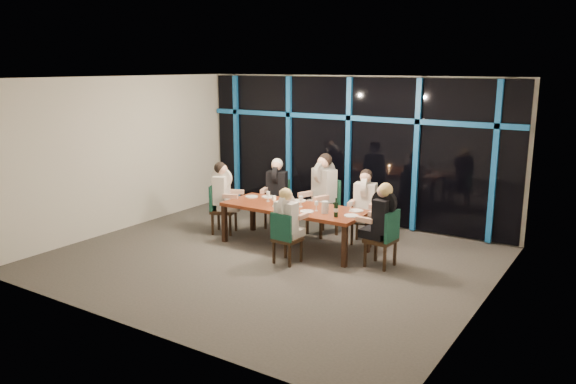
{
  "coord_description": "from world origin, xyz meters",
  "views": [
    {
      "loc": [
        5.14,
        -7.38,
        3.19
      ],
      "look_at": [
        0.0,
        0.6,
        1.05
      ],
      "focal_mm": 35.0,
      "sensor_mm": 36.0,
      "label": 1
    }
  ],
  "objects_px": {
    "diner_far_right": "(365,196)",
    "water_pitcher": "(325,207)",
    "chair_far_left": "(278,201)",
    "diner_end_right": "(382,212)",
    "chair_near_mid": "(285,236)",
    "diner_far_mid": "(323,183)",
    "diner_end_left": "(223,187)",
    "wine_bottle": "(336,210)",
    "chair_end_right": "(385,236)",
    "diner_far_left": "(276,183)",
    "dining_table": "(294,210)",
    "chair_far_mid": "(326,204)",
    "chair_end_left": "(220,206)",
    "diner_near_mid": "(287,214)",
    "chair_far_right": "(365,215)"
  },
  "relations": [
    {
      "from": "chair_near_mid",
      "to": "dining_table",
      "type": "bearing_deg",
      "value": -63.92
    },
    {
      "from": "dining_table",
      "to": "chair_near_mid",
      "type": "height_order",
      "value": "chair_near_mid"
    },
    {
      "from": "chair_near_mid",
      "to": "diner_far_mid",
      "type": "bearing_deg",
      "value": -77.04
    },
    {
      "from": "chair_near_mid",
      "to": "wine_bottle",
      "type": "distance_m",
      "value": 0.95
    },
    {
      "from": "wine_bottle",
      "to": "water_pitcher",
      "type": "distance_m",
      "value": 0.28
    },
    {
      "from": "chair_far_right",
      "to": "wine_bottle",
      "type": "xyz_separation_m",
      "value": [
        -0.0,
        -1.15,
        0.35
      ]
    },
    {
      "from": "diner_end_right",
      "to": "diner_far_right",
      "type": "bearing_deg",
      "value": -137.11
    },
    {
      "from": "chair_end_right",
      "to": "diner_end_right",
      "type": "distance_m",
      "value": 0.39
    },
    {
      "from": "chair_near_mid",
      "to": "diner_end_left",
      "type": "distance_m",
      "value": 2.17
    },
    {
      "from": "diner_far_left",
      "to": "wine_bottle",
      "type": "relative_size",
      "value": 2.94
    },
    {
      "from": "chair_far_left",
      "to": "chair_far_right",
      "type": "relative_size",
      "value": 1.01
    },
    {
      "from": "diner_far_right",
      "to": "water_pitcher",
      "type": "distance_m",
      "value": 1.02
    },
    {
      "from": "chair_near_mid",
      "to": "diner_near_mid",
      "type": "xyz_separation_m",
      "value": [
        0.0,
        0.07,
        0.35
      ]
    },
    {
      "from": "chair_end_right",
      "to": "wine_bottle",
      "type": "xyz_separation_m",
      "value": [
        -0.84,
        -0.12,
        0.34
      ]
    },
    {
      "from": "chair_near_mid",
      "to": "diner_far_mid",
      "type": "distance_m",
      "value": 1.87
    },
    {
      "from": "chair_end_left",
      "to": "chair_far_left",
      "type": "bearing_deg",
      "value": -55.19
    },
    {
      "from": "chair_end_left",
      "to": "diner_end_right",
      "type": "relative_size",
      "value": 1.03
    },
    {
      "from": "chair_far_left",
      "to": "chair_far_mid",
      "type": "xyz_separation_m",
      "value": [
        1.08,
        0.05,
        0.07
      ]
    },
    {
      "from": "chair_far_mid",
      "to": "diner_far_mid",
      "type": "bearing_deg",
      "value": -90.0
    },
    {
      "from": "chair_far_left",
      "to": "diner_end_right",
      "type": "distance_m",
      "value": 2.93
    },
    {
      "from": "chair_far_left",
      "to": "wine_bottle",
      "type": "distance_m",
      "value": 2.3
    },
    {
      "from": "chair_end_left",
      "to": "chair_end_right",
      "type": "distance_m",
      "value": 3.47
    },
    {
      "from": "chair_end_left",
      "to": "diner_end_left",
      "type": "xyz_separation_m",
      "value": [
        0.08,
        0.03,
        0.38
      ]
    },
    {
      "from": "chair_far_right",
      "to": "diner_far_right",
      "type": "relative_size",
      "value": 1.03
    },
    {
      "from": "dining_table",
      "to": "chair_near_mid",
      "type": "relative_size",
      "value": 2.99
    },
    {
      "from": "chair_far_mid",
      "to": "chair_end_left",
      "type": "relative_size",
      "value": 1.13
    },
    {
      "from": "water_pitcher",
      "to": "chair_end_right",
      "type": "bearing_deg",
      "value": -21.28
    },
    {
      "from": "wine_bottle",
      "to": "diner_far_right",
      "type": "bearing_deg",
      "value": 89.12
    },
    {
      "from": "dining_table",
      "to": "diner_far_mid",
      "type": "xyz_separation_m",
      "value": [
        0.06,
        0.92,
        0.34
      ]
    },
    {
      "from": "diner_far_mid",
      "to": "wine_bottle",
      "type": "height_order",
      "value": "diner_far_mid"
    },
    {
      "from": "chair_far_mid",
      "to": "wine_bottle",
      "type": "xyz_separation_m",
      "value": [
        0.87,
        -1.22,
        0.27
      ]
    },
    {
      "from": "chair_far_mid",
      "to": "diner_near_mid",
      "type": "height_order",
      "value": "diner_near_mid"
    },
    {
      "from": "chair_far_left",
      "to": "water_pitcher",
      "type": "bearing_deg",
      "value": -49.93
    },
    {
      "from": "chair_end_right",
      "to": "chair_far_mid",
      "type": "bearing_deg",
      "value": -118.18
    },
    {
      "from": "chair_far_mid",
      "to": "diner_end_left",
      "type": "xyz_separation_m",
      "value": [
        -1.69,
        -1.02,
        0.31
      ]
    },
    {
      "from": "chair_end_left",
      "to": "water_pitcher",
      "type": "relative_size",
      "value": 4.58
    },
    {
      "from": "chair_near_mid",
      "to": "diner_far_mid",
      "type": "xyz_separation_m",
      "value": [
        -0.3,
        1.77,
        0.54
      ]
    },
    {
      "from": "chair_end_left",
      "to": "chair_end_right",
      "type": "bearing_deg",
      "value": -111.6
    },
    {
      "from": "chair_end_right",
      "to": "chair_near_mid",
      "type": "height_order",
      "value": "chair_end_right"
    },
    {
      "from": "chair_far_right",
      "to": "diner_far_left",
      "type": "bearing_deg",
      "value": 170.92
    },
    {
      "from": "chair_end_left",
      "to": "wine_bottle",
      "type": "bearing_deg",
      "value": -114.45
    },
    {
      "from": "diner_end_left",
      "to": "chair_end_left",
      "type": "bearing_deg",
      "value": 90.0
    },
    {
      "from": "chair_near_mid",
      "to": "wine_bottle",
      "type": "xyz_separation_m",
      "value": [
        0.6,
        0.63,
        0.39
      ]
    },
    {
      "from": "chair_far_left",
      "to": "diner_far_right",
      "type": "xyz_separation_m",
      "value": [
        1.96,
        -0.1,
        0.37
      ]
    },
    {
      "from": "diner_end_right",
      "to": "wine_bottle",
      "type": "bearing_deg",
      "value": -75.98
    },
    {
      "from": "chair_near_mid",
      "to": "diner_end_left",
      "type": "xyz_separation_m",
      "value": [
        -1.95,
        0.83,
        0.43
      ]
    },
    {
      "from": "chair_far_right",
      "to": "chair_far_left",
      "type": "bearing_deg",
      "value": 168.63
    },
    {
      "from": "diner_far_mid",
      "to": "diner_far_right",
      "type": "relative_size",
      "value": 1.15
    },
    {
      "from": "chair_end_left",
      "to": "diner_end_left",
      "type": "bearing_deg",
      "value": -90.0
    },
    {
      "from": "dining_table",
      "to": "chair_end_left",
      "type": "distance_m",
      "value": 1.69
    }
  ]
}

